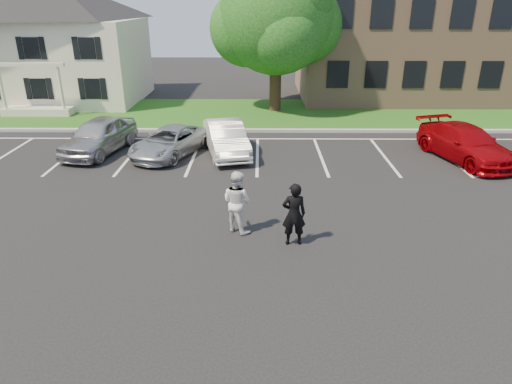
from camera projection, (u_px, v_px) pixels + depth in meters
ground_plane at (256, 247)px, 12.75m from camera, size 90.00×90.00×0.00m
curb at (258, 130)px, 23.77m from camera, size 40.00×0.30×0.15m
grass_strip at (258, 113)px, 27.46m from camera, size 44.00×8.00×0.08m
stall_lines at (288, 150)px, 20.98m from camera, size 34.00×5.36×0.01m
house at (60, 42)px, 29.74m from camera, size 10.30×9.22×7.60m
office_building at (462, 34)px, 31.26m from camera, size 22.40×10.40×8.30m
tree at (278, 19)px, 26.22m from camera, size 7.80×7.20×8.80m
man_black_suit at (294, 214)px, 12.58m from camera, size 0.70×0.48×1.83m
man_white_shirt at (237, 202)px, 13.31m from camera, size 1.16×1.11×1.88m
car_silver_west at (99, 136)px, 20.33m from camera, size 2.78×4.84×1.55m
car_silver_minivan at (170, 142)px, 20.03m from camera, size 3.50×4.82×1.22m
car_white_sedan at (226, 138)px, 20.14m from camera, size 2.50×4.61×1.44m
car_red_compact at (465, 143)px, 19.40m from camera, size 3.36×5.38×1.45m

